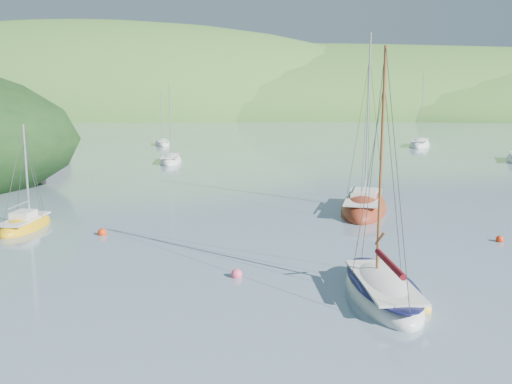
{
  "coord_description": "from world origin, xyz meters",
  "views": [
    {
      "loc": [
        -0.85,
        -21.05,
        7.95
      ],
      "look_at": [
        -1.61,
        8.0,
        2.65
      ],
      "focal_mm": 40.0,
      "sensor_mm": 36.0,
      "label": 1
    }
  ],
  "objects_px": {
    "distant_sloop_a": "(171,161)",
    "sloop_red": "(364,208)",
    "daysailer_white": "(382,292)",
    "sailboat_yellow": "(25,226)",
    "distant_sloop_b": "(420,145)",
    "distant_sloop_c": "(162,144)"
  },
  "relations": [
    {
      "from": "sailboat_yellow",
      "to": "distant_sloop_b",
      "type": "xyz_separation_m",
      "value": [
        34.84,
        48.15,
        0.02
      ]
    },
    {
      "from": "sloop_red",
      "to": "sailboat_yellow",
      "type": "xyz_separation_m",
      "value": [
        -20.28,
        -5.26,
        -0.06
      ]
    },
    {
      "from": "distant_sloop_c",
      "to": "daysailer_white",
      "type": "bearing_deg",
      "value": -86.79
    },
    {
      "from": "daysailer_white",
      "to": "sailboat_yellow",
      "type": "relative_size",
      "value": 1.57
    },
    {
      "from": "sloop_red",
      "to": "sailboat_yellow",
      "type": "bearing_deg",
      "value": -152.95
    },
    {
      "from": "distant_sloop_c",
      "to": "sloop_red",
      "type": "bearing_deg",
      "value": -78.9
    },
    {
      "from": "daysailer_white",
      "to": "sailboat_yellow",
      "type": "xyz_separation_m",
      "value": [
        -18.46,
        10.51,
        -0.06
      ]
    },
    {
      "from": "distant_sloop_b",
      "to": "distant_sloop_c",
      "type": "bearing_deg",
      "value": -162.28
    },
    {
      "from": "sloop_red",
      "to": "distant_sloop_b",
      "type": "distance_m",
      "value": 45.3
    },
    {
      "from": "distant_sloop_b",
      "to": "distant_sloop_a",
      "type": "bearing_deg",
      "value": -130.5
    },
    {
      "from": "daysailer_white",
      "to": "distant_sloop_b",
      "type": "relative_size",
      "value": 0.95
    },
    {
      "from": "sloop_red",
      "to": "sailboat_yellow",
      "type": "distance_m",
      "value": 20.95
    },
    {
      "from": "distant_sloop_c",
      "to": "distant_sloop_a",
      "type": "bearing_deg",
      "value": -91.91
    },
    {
      "from": "distant_sloop_a",
      "to": "sloop_red",
      "type": "bearing_deg",
      "value": -60.79
    },
    {
      "from": "distant_sloop_b",
      "to": "distant_sloop_c",
      "type": "xyz_separation_m",
      "value": [
        -36.15,
        0.86,
        -0.03
      ]
    },
    {
      "from": "sloop_red",
      "to": "daysailer_white",
      "type": "bearing_deg",
      "value": -84.06
    },
    {
      "from": "distant_sloop_c",
      "to": "sailboat_yellow",
      "type": "bearing_deg",
      "value": -103.63
    },
    {
      "from": "daysailer_white",
      "to": "distant_sloop_a",
      "type": "distance_m",
      "value": 42.91
    },
    {
      "from": "daysailer_white",
      "to": "sloop_red",
      "type": "height_order",
      "value": "sloop_red"
    },
    {
      "from": "sloop_red",
      "to": "distant_sloop_a",
      "type": "bearing_deg",
      "value": 137.45
    },
    {
      "from": "daysailer_white",
      "to": "distant_sloop_c",
      "type": "height_order",
      "value": "daysailer_white"
    },
    {
      "from": "daysailer_white",
      "to": "distant_sloop_b",
      "type": "height_order",
      "value": "distant_sloop_b"
    }
  ]
}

